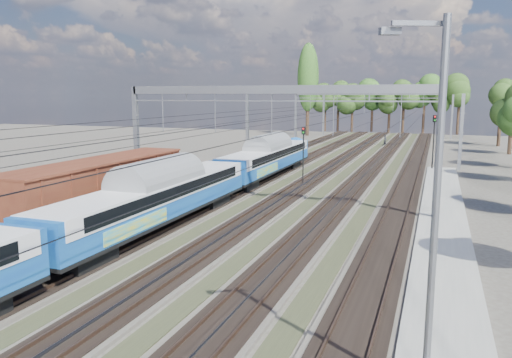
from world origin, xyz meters
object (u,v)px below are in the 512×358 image
(freight_boxcar, at_px, (101,186))
(signal_far, at_px, (434,136))
(worker, at_px, (385,140))
(lamp_post, at_px, (432,203))
(emu_train, at_px, (154,191))
(signal_near, at_px, (303,149))

(freight_boxcar, distance_m, signal_far, 37.60)
(worker, height_order, lamp_post, lamp_post)
(emu_train, xyz_separation_m, freight_boxcar, (-4.50, 0.82, -0.12))
(signal_far, bearing_deg, worker, 129.85)
(freight_boxcar, height_order, signal_far, signal_far)
(signal_near, bearing_deg, worker, 93.18)
(signal_far, bearing_deg, emu_train, -91.67)
(emu_train, bearing_deg, worker, 82.58)
(emu_train, relative_size, lamp_post, 6.21)
(emu_train, distance_m, freight_boxcar, 4.58)
(freight_boxcar, xyz_separation_m, worker, (12.24, 58.60, -1.52))
(freight_boxcar, height_order, lamp_post, lamp_post)
(lamp_post, bearing_deg, freight_boxcar, 123.06)
(freight_boxcar, distance_m, worker, 59.88)
(signal_near, bearing_deg, freight_boxcar, -107.23)
(freight_boxcar, relative_size, lamp_post, 1.53)
(lamp_post, bearing_deg, emu_train, 118.01)
(emu_train, relative_size, signal_near, 11.73)
(emu_train, relative_size, worker, 33.69)
(emu_train, bearing_deg, lamp_post, -38.04)
(freight_boxcar, bearing_deg, signal_far, 57.86)
(emu_train, bearing_deg, freight_boxcar, 169.73)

